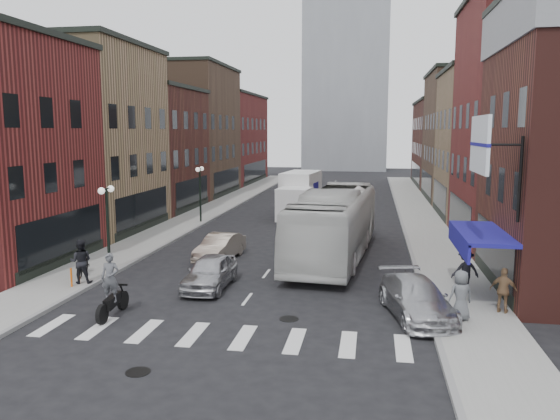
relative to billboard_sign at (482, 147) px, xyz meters
The scene contains 31 objects.
ground 10.56m from the billboard_sign, behind, with size 160.00×160.00×0.00m, color black.
sidewalk_left 28.12m from the billboard_sign, 128.47° to the left, with size 3.00×74.00×0.15m, color gray.
sidewalk_right 22.34m from the billboard_sign, 90.23° to the left, with size 3.00×74.00×0.15m, color gray.
curb_left 27.25m from the billboard_sign, 125.94° to the left, with size 0.20×74.00×0.16m, color gray.
curb_right 22.41m from the billboard_sign, 94.22° to the left, with size 0.20×74.00×0.16m, color gray.
crosswalk_stripes 11.12m from the billboard_sign, 157.82° to the right, with size 12.00×2.20×0.01m, color silver.
bldg_left_mid_a 27.17m from the billboard_sign, 150.21° to the left, with size 10.30×10.20×12.30m.
bldg_left_mid_b 33.30m from the billboard_sign, 135.10° to the left, with size 10.30×10.20×10.30m.
bldg_left_far_a 41.79m from the billboard_sign, 124.35° to the left, with size 10.30×12.20×13.30m.
bldg_left_far_b 53.93m from the billboard_sign, 115.93° to the left, with size 10.30×16.20×11.30m.
bldg_right_mid_a 14.98m from the billboard_sign, 64.61° to the left, with size 10.30×10.20×14.30m.
bldg_right_mid_b 24.36m from the billboard_sign, 74.75° to the left, with size 10.30×10.20×11.30m.
bldg_right_far_a 35.09m from the billboard_sign, 79.48° to the left, with size 10.30×12.20×12.30m.
bldg_right_far_b 48.93m from the billboard_sign, 82.47° to the left, with size 10.30×16.20×10.30m.
awning_blue 4.05m from the billboard_sign, 80.39° to the left, with size 1.80×5.00×0.78m.
billboard_sign is the anchor object (origin of this frame).
distant_tower 80.22m from the billboard_sign, 96.32° to the left, with size 14.00×14.00×50.00m, color #9399A0.
streetlamp_near 16.68m from the billboard_sign, 167.65° to the left, with size 0.32×1.22×4.11m.
streetlamp_far 23.92m from the billboard_sign, 132.41° to the left, with size 0.32×1.22×4.11m.
bike_rack 17.14m from the billboard_sign, behind, with size 0.08×0.68×0.80m.
box_truck 24.37m from the billboard_sign, 113.07° to the left, with size 2.91×8.06×3.42m.
motorcycle_rider 14.06m from the billboard_sign, 169.63° to the right, with size 0.70×2.32×2.36m.
transit_bus 10.97m from the billboard_sign, 124.14° to the left, with size 3.05×13.05×3.64m, color silver.
sedan_left_near 11.95m from the billboard_sign, behind, with size 1.67×4.14×1.41m, color #B5B5BA.
sedan_left_far 14.49m from the billboard_sign, 149.14° to the left, with size 1.40×4.03×1.33m, color beige.
curb_car 5.85m from the billboard_sign, 166.52° to the right, with size 1.93×4.74×1.38m, color #B7B8BC.
parked_bicycle 17.72m from the billboard_sign, behind, with size 0.67×1.91×1.00m, color black.
ped_left_solo 16.87m from the billboard_sign, behind, with size 0.93×0.53×1.91m, color black.
ped_right_a 5.71m from the billboard_sign, 88.32° to the left, with size 1.14×0.56×1.76m, color black.
ped_right_b 5.26m from the billboard_sign, ahead, with size 0.97×0.49×1.65m, color olive.
ped_right_c 5.23m from the billboard_sign, 122.75° to the right, with size 0.86×0.56×1.77m, color #56595D.
Camera 1 is at (4.83, -19.54, 6.68)m, focal length 35.00 mm.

